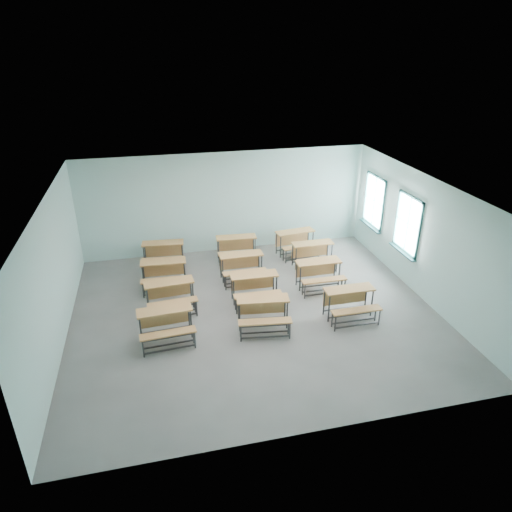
% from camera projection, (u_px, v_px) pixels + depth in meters
% --- Properties ---
extents(room, '(9.04, 8.04, 3.24)m').
position_uv_depth(room, '(258.00, 255.00, 10.88)').
color(room, gray).
rests_on(room, ground).
extents(desk_unit_r0c0, '(1.28, 0.90, 0.77)m').
position_uv_depth(desk_unit_r0c0, '(166.00, 321.00, 10.26)').
color(desk_unit_r0c0, '#B57B41').
rests_on(desk_unit_r0c0, ground).
extents(desk_unit_r0c1, '(1.33, 0.98, 0.77)m').
position_uv_depth(desk_unit_r0c1, '(263.00, 310.00, 10.69)').
color(desk_unit_r0c1, '#B57B41').
rests_on(desk_unit_r0c1, ground).
extents(desk_unit_r0c2, '(1.23, 0.83, 0.77)m').
position_uv_depth(desk_unit_r0c2, '(350.00, 300.00, 11.11)').
color(desk_unit_r0c2, '#B57B41').
rests_on(desk_unit_r0c2, ground).
extents(desk_unit_r1c0, '(1.29, 0.92, 0.77)m').
position_uv_depth(desk_unit_r1c0, '(170.00, 292.00, 11.42)').
color(desk_unit_r1c0, '#B57B41').
rests_on(desk_unit_r1c0, ground).
extents(desk_unit_r1c1, '(1.25, 0.86, 0.77)m').
position_uv_depth(desk_unit_r1c1, '(255.00, 285.00, 11.78)').
color(desk_unit_r1c1, '#B57B41').
rests_on(desk_unit_r1c1, ground).
extents(desk_unit_r1c2, '(1.23, 0.83, 0.77)m').
position_uv_depth(desk_unit_r1c2, '(319.00, 271.00, 12.47)').
color(desk_unit_r1c2, '#B57B41').
rests_on(desk_unit_r1c2, ground).
extents(desk_unit_r2c0, '(1.27, 0.88, 0.77)m').
position_uv_depth(desk_unit_r2c0, '(164.00, 271.00, 12.48)').
color(desk_unit_r2c0, '#B57B41').
rests_on(desk_unit_r2c0, ground).
extents(desk_unit_r2c1, '(1.24, 0.84, 0.77)m').
position_uv_depth(desk_unit_r2c1, '(242.00, 264.00, 12.88)').
color(desk_unit_r2c1, '#B57B41').
rests_on(desk_unit_r2c1, ground).
extents(desk_unit_r2c2, '(1.23, 0.83, 0.77)m').
position_uv_depth(desk_unit_r2c2, '(314.00, 252.00, 13.60)').
color(desk_unit_r2c2, '#B57B41').
rests_on(desk_unit_r2c2, ground).
extents(desk_unit_r3c0, '(1.30, 0.94, 0.77)m').
position_uv_depth(desk_unit_r3c0, '(163.00, 252.00, 13.61)').
color(desk_unit_r3c0, '#B57B41').
rests_on(desk_unit_r3c0, ground).
extents(desk_unit_r3c1, '(1.28, 0.91, 0.77)m').
position_uv_depth(desk_unit_r3c1, '(237.00, 246.00, 14.01)').
color(desk_unit_r3c1, '#B57B41').
rests_on(desk_unit_r3c1, ground).
extents(desk_unit_r3c2, '(1.33, 0.98, 0.77)m').
position_uv_depth(desk_unit_r3c2, '(296.00, 239.00, 14.43)').
color(desk_unit_r3c2, '#B57B41').
rests_on(desk_unit_r3c2, ground).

